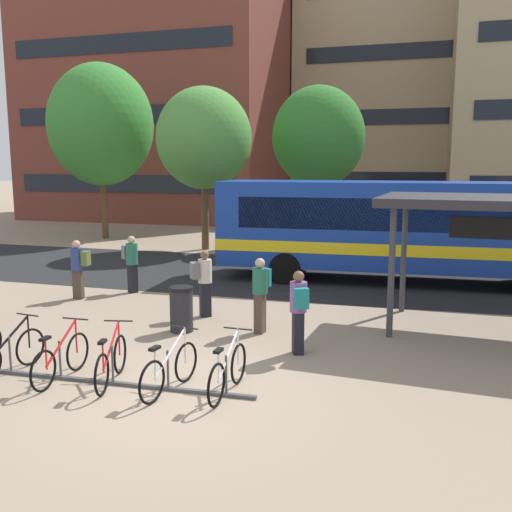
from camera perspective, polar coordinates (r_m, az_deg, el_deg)
ground at (r=9.89m, az=-7.80°, el=-13.23°), size 200.00×200.00×0.00m
bus_lane_asphalt at (r=19.32m, az=4.87°, el=-2.04°), size 80.00×7.20×0.01m
city_bus at (r=18.67m, az=15.18°, el=2.78°), size 12.13×3.14×3.20m
bike_rack at (r=10.57m, az=-16.54°, el=-11.50°), size 6.11×0.32×0.70m
parked_bicycle_black_1 at (r=11.33m, az=-23.46°, el=-8.92°), size 0.52×1.72×0.99m
parked_bicycle_red_2 at (r=10.69m, az=-18.88°, el=-9.71°), size 0.52×1.72×0.99m
parked_bicycle_red_3 at (r=10.29m, az=-14.25°, el=-10.23°), size 0.59×1.69×0.99m
parked_bicycle_white_4 at (r=9.74m, az=-8.61°, el=-11.18°), size 0.52×1.71×0.99m
parked_bicycle_white_5 at (r=9.56m, az=-2.82°, el=-11.49°), size 0.52×1.72×0.99m
commuter_grey_pack_1 at (r=17.13m, az=-12.34°, el=-0.39°), size 0.61×0.52×1.68m
commuter_teal_pack_2 at (r=11.31m, az=4.28°, el=-5.08°), size 0.50×0.60×1.69m
commuter_olive_pack_3 at (r=16.68m, az=-17.30°, el=-0.90°), size 0.56×0.39×1.66m
commuter_teal_pack_4 at (r=12.74m, az=0.46°, el=-3.38°), size 0.37×0.55×1.70m
commuter_grey_pack_5 at (r=14.12m, az=-5.25°, el=-2.28°), size 0.60×0.56×1.66m
trash_bin at (r=13.04m, az=-7.46°, el=-5.27°), size 0.55×0.55×1.03m
street_tree_0 at (r=26.28m, az=6.25°, el=11.72°), size 4.15×4.15×7.21m
street_tree_1 at (r=25.19m, az=-5.22°, el=11.60°), size 4.12×4.12×7.03m
street_tree_2 at (r=29.95m, az=-15.23°, el=12.50°), size 5.17×5.17×8.64m
building_left_wing at (r=43.00m, az=-9.03°, el=15.31°), size 16.63×12.97×16.83m
building_centre_block at (r=49.04m, az=16.23°, el=14.71°), size 18.31×13.28×17.54m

